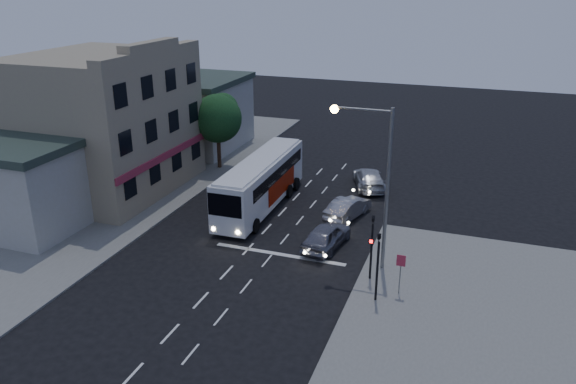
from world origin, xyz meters
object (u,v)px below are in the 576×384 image
at_px(car_sedan_b, 369,178).
at_px(street_tree, 217,116).
at_px(traffic_signal_main, 372,240).
at_px(regulatory_sign, 401,268).
at_px(tour_bus, 261,181).
at_px(car_sedan_a, 348,208).
at_px(traffic_signal_side, 378,259).
at_px(car_suv, 326,236).
at_px(streetlight, 376,171).

distance_m(car_sedan_b, street_tree, 13.37).
height_order(traffic_signal_main, regulatory_sign, traffic_signal_main).
bearing_deg(tour_bus, traffic_signal_main, -39.71).
relative_size(car_sedan_a, regulatory_sign, 1.92).
height_order(tour_bus, regulatory_sign, tour_bus).
distance_m(car_sedan_b, regulatory_sign, 15.71).
relative_size(car_sedan_b, traffic_signal_side, 1.22).
xyz_separation_m(traffic_signal_side, street_tree, (-16.51, 16.22, 2.08)).
relative_size(tour_bus, car_sedan_b, 2.31).
bearing_deg(car_sedan_b, car_suv, 68.65).
bearing_deg(streetlight, car_suv, 152.19).
xyz_separation_m(car_suv, traffic_signal_main, (3.29, -3.02, 1.66)).
distance_m(car_sedan_b, traffic_signal_side, 16.44).
height_order(car_suv, car_sedan_a, car_suv).
bearing_deg(traffic_signal_main, car_sedan_b, 102.06).
xyz_separation_m(car_suv, car_sedan_a, (0.15, 4.76, -0.06)).
height_order(traffic_signal_main, traffic_signal_side, same).
bearing_deg(car_sedan_a, car_sedan_b, -76.32).
distance_m(car_suv, car_sedan_b, 10.94).
bearing_deg(tour_bus, car_suv, -37.57).
relative_size(traffic_signal_side, streetlight, 0.46).
xyz_separation_m(car_sedan_a, traffic_signal_side, (3.84, -9.76, 1.72)).
height_order(streetlight, street_tree, streetlight).
bearing_deg(car_sedan_a, traffic_signal_side, 126.55).
relative_size(traffic_signal_main, streetlight, 0.46).
relative_size(traffic_signal_side, street_tree, 0.66).
distance_m(car_sedan_a, streetlight, 8.61).
relative_size(car_suv, traffic_signal_side, 1.08).
height_order(car_sedan_b, traffic_signal_side, traffic_signal_side).
distance_m(car_sedan_a, car_sedan_b, 6.18).
height_order(tour_bus, streetlight, streetlight).
bearing_deg(traffic_signal_side, car_sedan_b, 103.01).
xyz_separation_m(car_sedan_b, streetlight, (2.73, -12.54, 5.00)).
bearing_deg(street_tree, car_sedan_b, -1.28).
height_order(traffic_signal_side, street_tree, street_tree).
bearing_deg(traffic_signal_side, car_sedan_a, 111.46).
bearing_deg(car_sedan_b, traffic_signal_side, 83.26).
bearing_deg(regulatory_sign, car_suv, 141.02).
bearing_deg(street_tree, streetlight, -39.51).
bearing_deg(traffic_signal_main, streetlight, 100.20).
relative_size(car_suv, car_sedan_b, 0.88).
height_order(car_sedan_a, streetlight, streetlight).
relative_size(car_suv, regulatory_sign, 2.02).
distance_m(tour_bus, car_sedan_a, 6.30).
xyz_separation_m(tour_bus, car_suv, (6.02, -4.51, -1.16)).
xyz_separation_m(tour_bus, traffic_signal_side, (10.01, -9.51, 0.50)).
relative_size(car_sedan_a, street_tree, 0.68).
height_order(tour_bus, traffic_signal_main, traffic_signal_main).
xyz_separation_m(car_suv, regulatory_sign, (4.99, -4.04, 0.84)).
height_order(tour_bus, street_tree, street_tree).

